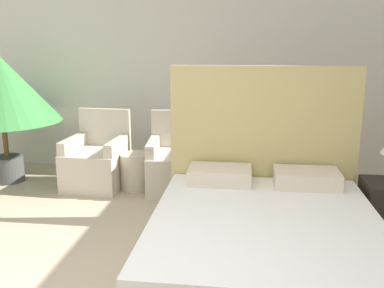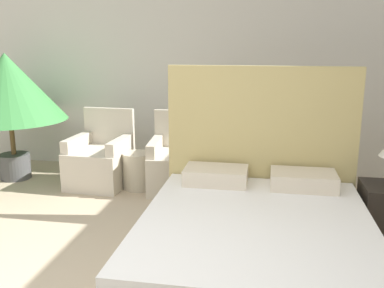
{
  "view_description": "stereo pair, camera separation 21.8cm",
  "coord_description": "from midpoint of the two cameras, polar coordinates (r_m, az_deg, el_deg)",
  "views": [
    {
      "loc": [
        0.73,
        -1.82,
        1.7
      ],
      "look_at": [
        0.18,
        2.51,
        0.66
      ],
      "focal_mm": 40.0,
      "sensor_mm": 36.0,
      "label": 1
    },
    {
      "loc": [
        0.94,
        -1.79,
        1.7
      ],
      "look_at": [
        0.18,
        2.51,
        0.66
      ],
      "focal_mm": 40.0,
      "sensor_mm": 36.0,
      "label": 2
    }
  ],
  "objects": [
    {
      "name": "wall_back",
      "position": [
        5.7,
        -1.31,
        10.93
      ],
      "size": [
        10.0,
        0.06,
        2.9
      ],
      "color": "silver",
      "rests_on": "ground_plane"
    },
    {
      "name": "side_table",
      "position": [
        5.09,
        -8.75,
        -3.65
      ],
      "size": [
        0.36,
        0.36,
        0.43
      ],
      "color": "#B7AD93",
      "rests_on": "ground_plane"
    },
    {
      "name": "armchair_near_window_right",
      "position": [
        5.01,
        -3.27,
        -3.03
      ],
      "size": [
        0.72,
        0.77,
        0.9
      ],
      "rotation": [
        0.0,
        0.0,
        0.09
      ],
      "color": "beige",
      "rests_on": "ground_plane"
    },
    {
      "name": "potted_palm",
      "position": [
        5.68,
        -25.23,
        6.49
      ],
      "size": [
        1.39,
        1.39,
        1.57
      ],
      "color": "#4C4C4C",
      "rests_on": "ground_plane"
    },
    {
      "name": "armchair_near_window_left",
      "position": [
        5.27,
        -13.72,
        -2.58
      ],
      "size": [
        0.69,
        0.75,
        0.9
      ],
      "rotation": [
        0.0,
        0.0,
        -0.05
      ],
      "color": "beige",
      "rests_on": "ground_plane"
    },
    {
      "name": "bed",
      "position": [
        3.33,
        7.74,
        -11.75
      ],
      "size": [
        1.72,
        1.99,
        1.49
      ],
      "color": "#8C7A5B",
      "rests_on": "ground_plane"
    }
  ]
}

